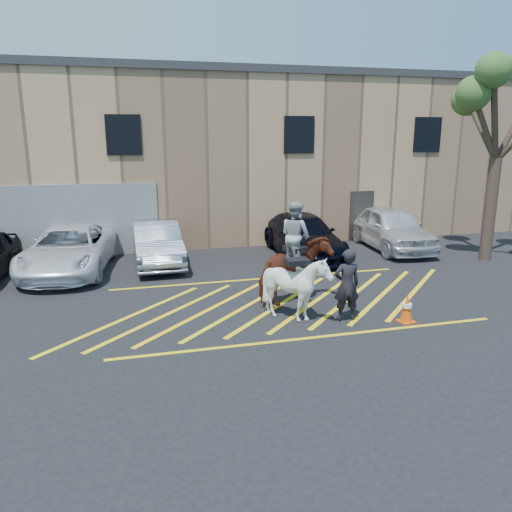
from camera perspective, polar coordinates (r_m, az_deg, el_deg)
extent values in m
plane|color=black|center=(14.40, 2.62, -5.06)|extent=(90.00, 90.00, 0.00)
imported|color=white|center=(18.26, -20.55, 0.68)|extent=(3.32, 5.91, 1.56)
imported|color=#9BA1A9|center=(18.54, -11.26, 1.45)|extent=(1.68, 4.67, 1.53)
imported|color=black|center=(19.55, 5.39, 2.34)|extent=(2.36, 5.44, 1.56)
imported|color=silver|center=(21.30, 15.20, 3.11)|extent=(2.45, 5.25, 1.74)
imported|color=black|center=(12.82, 10.32, -3.29)|extent=(0.71, 0.49, 1.87)
cube|color=tan|center=(25.35, -5.58, 11.17)|extent=(32.00, 10.00, 7.00)
cube|color=#2D2D30|center=(25.44, -5.78, 19.41)|extent=(32.20, 10.20, 0.30)
cube|color=black|center=(19.94, -14.90, 13.23)|extent=(1.30, 0.08, 1.50)
cube|color=black|center=(21.18, 4.94, 13.64)|extent=(1.30, 0.08, 1.50)
cube|color=black|center=(23.87, 19.00, 12.98)|extent=(1.30, 0.08, 1.50)
cube|color=#38332D|center=(22.65, 11.95, 4.51)|extent=(1.10, 0.08, 2.20)
cube|color=yellow|center=(13.51, -14.36, -6.76)|extent=(4.20, 4.20, 0.01)
cube|color=yellow|center=(13.55, -9.89, -6.47)|extent=(4.20, 4.20, 0.01)
cube|color=yellow|center=(13.66, -5.48, -6.15)|extent=(4.20, 4.20, 0.01)
cube|color=yellow|center=(13.86, -1.18, -5.79)|extent=(4.20, 4.20, 0.01)
cube|color=yellow|center=(14.13, 2.98, -5.42)|extent=(4.20, 4.20, 0.01)
cube|color=yellow|center=(14.47, 6.96, -5.03)|extent=(4.20, 4.20, 0.01)
cube|color=yellow|center=(14.88, 10.74, -4.65)|extent=(4.20, 4.20, 0.01)
cube|color=yellow|center=(15.34, 14.29, -4.26)|extent=(4.20, 4.20, 0.01)
cube|color=yellow|center=(15.87, 17.62, -3.89)|extent=(4.20, 4.20, 0.01)
cube|color=yellow|center=(16.41, 0.32, -2.63)|extent=(9.50, 0.12, 0.01)
cube|color=yellow|center=(11.93, 6.69, -9.23)|extent=(9.50, 0.12, 0.01)
imported|color=#602B16|center=(13.96, 4.45, -1.73)|extent=(2.40, 1.79, 1.84)
imported|color=#9EA2A8|center=(13.73, 4.53, 2.38)|extent=(1.02, 1.12, 1.88)
cube|color=black|center=(13.81, 4.50, 0.84)|extent=(0.65, 0.70, 0.14)
imported|color=silver|center=(12.70, 4.64, -3.60)|extent=(1.40, 1.57, 1.73)
cube|color=black|center=(12.52, 4.70, -0.64)|extent=(0.56, 0.46, 0.14)
cube|color=#FF4F0A|center=(13.34, 16.75, -7.16)|extent=(0.44, 0.44, 0.03)
cone|color=#E14B09|center=(13.22, 16.86, -5.68)|extent=(0.32, 0.32, 0.70)
cylinder|color=white|center=(13.20, 16.88, -5.43)|extent=(0.25, 0.25, 0.10)
cylinder|color=#4C362E|center=(20.51, 25.18, 4.80)|extent=(0.44, 0.44, 3.80)
cylinder|color=#443A29|center=(20.94, 24.33, 13.05)|extent=(0.33, 1.88, 2.34)
cylinder|color=#4A3B2D|center=(19.94, 24.68, 13.17)|extent=(1.40, 0.20, 2.39)
cylinder|color=#45362A|center=(19.82, 25.61, 14.11)|extent=(1.16, 0.77, 3.11)
sphere|color=#4F7431|center=(21.61, 23.00, 16.11)|extent=(1.20, 1.20, 1.20)
sphere|color=#4B6A2D|center=(19.60, 23.59, 16.65)|extent=(1.20, 1.20, 1.20)
sphere|color=#4D7532|center=(19.41, 25.51, 18.63)|extent=(1.20, 1.20, 1.20)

